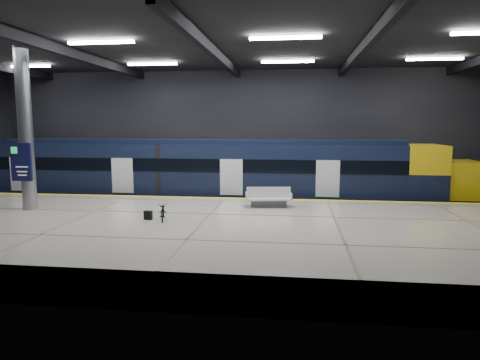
# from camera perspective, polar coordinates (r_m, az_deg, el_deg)

# --- Properties ---
(ground) EXTENTS (30.00, 30.00, 0.00)m
(ground) POSITION_cam_1_polar(r_m,az_deg,el_deg) (18.97, -3.33, -7.15)
(ground) COLOR black
(ground) RESTS_ON ground
(room_shell) EXTENTS (30.10, 16.10, 8.05)m
(room_shell) POSITION_cam_1_polar(r_m,az_deg,el_deg) (18.38, -3.46, 10.38)
(room_shell) COLOR black
(room_shell) RESTS_ON ground
(platform) EXTENTS (30.00, 11.00, 1.10)m
(platform) POSITION_cam_1_polar(r_m,az_deg,el_deg) (16.46, -4.93, -7.46)
(platform) COLOR beige
(platform) RESTS_ON ground
(safety_strip) EXTENTS (30.00, 0.40, 0.01)m
(safety_strip) POSITION_cam_1_polar(r_m,az_deg,el_deg) (21.38, -2.01, -2.44)
(safety_strip) COLOR yellow
(safety_strip) RESTS_ON platform
(rails) EXTENTS (30.00, 1.52, 0.16)m
(rails) POSITION_cam_1_polar(r_m,az_deg,el_deg) (24.25, -0.96, -3.72)
(rails) COLOR gray
(rails) RESTS_ON ground
(train) EXTENTS (29.40, 2.84, 3.79)m
(train) POSITION_cam_1_polar(r_m,az_deg,el_deg) (24.11, -3.51, 0.97)
(train) COLOR black
(train) RESTS_ON ground
(bench) EXTENTS (2.12, 1.11, 0.90)m
(bench) POSITION_cam_1_polar(r_m,az_deg,el_deg) (19.19, 3.82, -2.65)
(bench) COLOR #595B60
(bench) RESTS_ON platform
(bicycle) EXTENTS (0.81, 1.44, 0.71)m
(bicycle) POSITION_cam_1_polar(r_m,az_deg,el_deg) (16.78, -10.23, -4.08)
(bicycle) COLOR #99999E
(bicycle) RESTS_ON platform
(pannier_bag) EXTENTS (0.34, 0.25, 0.35)m
(pannier_bag) POSITION_cam_1_polar(r_m,az_deg,el_deg) (17.00, -12.15, -4.61)
(pannier_bag) COLOR black
(pannier_bag) RESTS_ON platform
(info_column) EXTENTS (0.90, 0.78, 6.90)m
(info_column) POSITION_cam_1_polar(r_m,az_deg,el_deg) (20.47, -26.73, 5.78)
(info_column) COLOR #9EA0A5
(info_column) RESTS_ON platform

